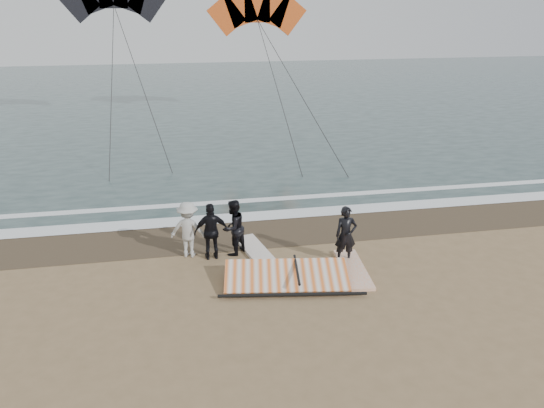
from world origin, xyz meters
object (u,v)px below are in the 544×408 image
Objects in this scene: man_main at (346,235)px; board_cream at (257,252)px; board_white at (353,269)px; sail_rig at (283,276)px.

man_main reaches higher than board_cream.
man_main is at bearing 101.97° from board_white.
sail_rig is at bearing -152.78° from man_main.
sail_rig is at bearing -167.29° from board_white.
board_white is 3.18m from board_cream.
board_white is 2.24m from sail_rig.
board_white is at bearing -79.25° from man_main.
sail_rig reaches higher than board_white.
board_white is at bearing 7.43° from sail_rig.
board_white is 0.98× the size of board_cream.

